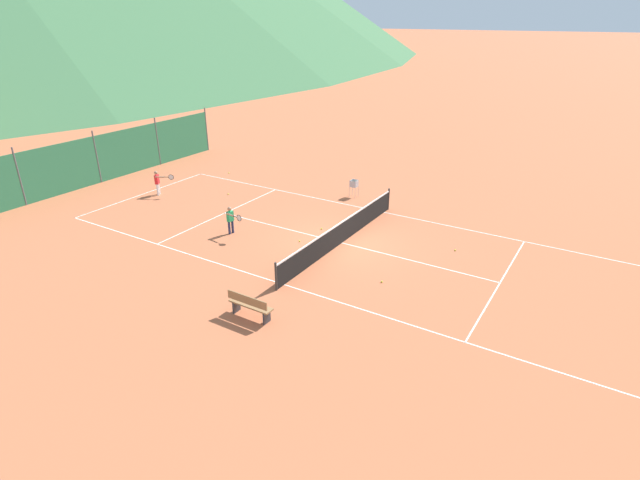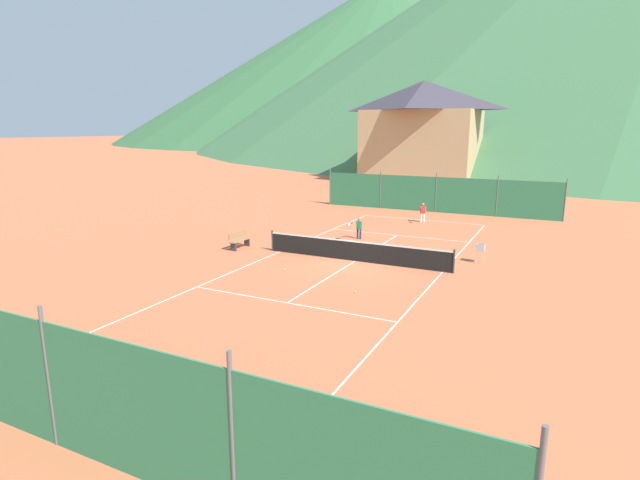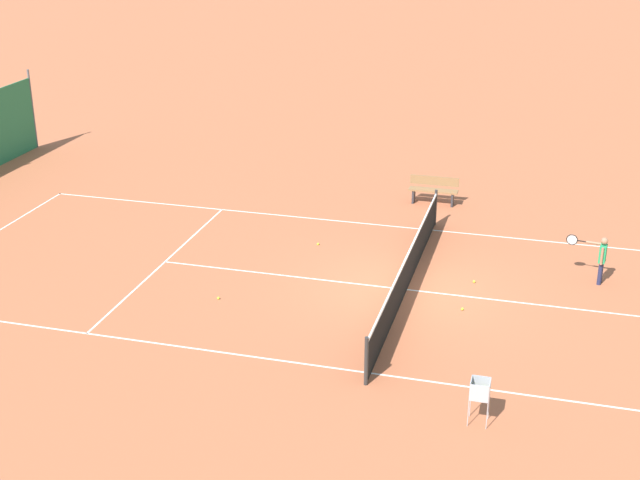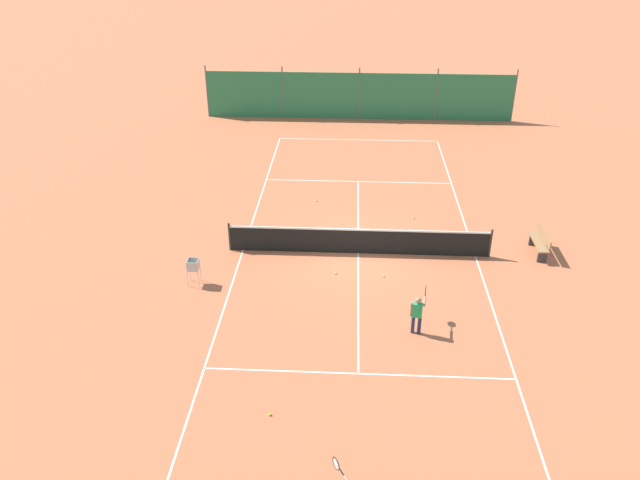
% 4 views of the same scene
% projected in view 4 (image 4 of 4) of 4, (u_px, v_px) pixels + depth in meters
% --- Properties ---
extents(ground_plane, '(600.00, 600.00, 0.00)m').
position_uv_depth(ground_plane, '(358.00, 253.00, 22.00)').
color(ground_plane, '#B7603D').
extents(court_line_markings, '(8.25, 23.85, 0.01)m').
position_uv_depth(court_line_markings, '(358.00, 253.00, 22.00)').
color(court_line_markings, white).
rests_on(court_line_markings, ground).
extents(tennis_net, '(9.18, 0.08, 1.06)m').
position_uv_depth(tennis_net, '(359.00, 241.00, 21.76)').
color(tennis_net, '#2D2D2D').
rests_on(tennis_net, ground).
extents(windscreen_fence_near, '(17.28, 0.08, 2.90)m').
position_uv_depth(windscreen_fence_near, '(359.00, 96.00, 34.97)').
color(windscreen_fence_near, '#2D754C').
rests_on(windscreen_fence_near, ground).
extents(player_near_service, '(0.52, 0.99, 1.22)m').
position_uv_depth(player_near_service, '(418.00, 312.00, 17.65)').
color(player_near_service, '#23284C').
rests_on(player_near_service, ground).
extents(tennis_ball_service_box, '(0.07, 0.07, 0.07)m').
position_uv_depth(tennis_ball_service_box, '(414.00, 218.00, 24.37)').
color(tennis_ball_service_box, '#CCE033').
rests_on(tennis_ball_service_box, ground).
extents(tennis_ball_near_corner, '(0.07, 0.07, 0.07)m').
position_uv_depth(tennis_ball_near_corner, '(270.00, 414.00, 15.04)').
color(tennis_ball_near_corner, '#CCE033').
rests_on(tennis_ball_near_corner, ground).
extents(tennis_ball_alley_right, '(0.07, 0.07, 0.07)m').
position_uv_depth(tennis_ball_alley_right, '(384.00, 276.00, 20.59)').
color(tennis_ball_alley_right, '#CCE033').
rests_on(tennis_ball_alley_right, ground).
extents(tennis_ball_by_net_right, '(0.07, 0.07, 0.07)m').
position_uv_depth(tennis_ball_by_net_right, '(317.00, 201.00, 25.77)').
color(tennis_ball_by_net_right, '#CCE033').
rests_on(tennis_ball_by_net_right, ground).
extents(tennis_ball_alley_left, '(0.07, 0.07, 0.07)m').
position_uv_depth(tennis_ball_alley_left, '(335.00, 273.00, 20.75)').
color(tennis_ball_alley_left, '#CCE033').
rests_on(tennis_ball_alley_left, ground).
extents(ball_hopper, '(0.36, 0.36, 0.89)m').
position_uv_depth(ball_hopper, '(193.00, 267.00, 19.93)').
color(ball_hopper, '#B7B7BC').
rests_on(ball_hopper, ground).
extents(courtside_bench, '(0.36, 1.50, 0.84)m').
position_uv_depth(courtside_bench, '(540.00, 242.00, 21.77)').
color(courtside_bench, olive).
rests_on(courtside_bench, ground).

